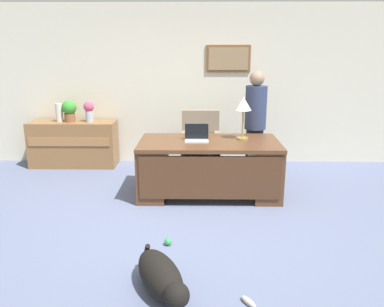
{
  "coord_description": "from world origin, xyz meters",
  "views": [
    {
      "loc": [
        0.12,
        -4.25,
        1.98
      ],
      "look_at": [
        0.06,
        0.3,
        0.75
      ],
      "focal_mm": 36.7,
      "sensor_mm": 36.0,
      "label": 1
    }
  ],
  "objects_px": {
    "dog_lying": "(162,277)",
    "potted_plant": "(69,110)",
    "dog_toy_ball": "(168,242)",
    "armchair": "(200,146)",
    "credenza": "(74,144)",
    "desk_lamp": "(243,106)",
    "laptop": "(197,137)",
    "person_standing": "(255,125)",
    "dog_toy_bone": "(248,302)",
    "vase_empty": "(59,113)",
    "desk": "(209,166)",
    "vase_with_flowers": "(89,110)"
  },
  "relations": [
    {
      "from": "dog_lying",
      "to": "potted_plant",
      "type": "bearing_deg",
      "value": 117.0
    },
    {
      "from": "dog_toy_ball",
      "to": "armchair",
      "type": "bearing_deg",
      "value": 81.8
    },
    {
      "from": "credenza",
      "to": "desk_lamp",
      "type": "relative_size",
      "value": 2.49
    },
    {
      "from": "potted_plant",
      "to": "laptop",
      "type": "bearing_deg",
      "value": -31.45
    },
    {
      "from": "dog_lying",
      "to": "person_standing",
      "type": "bearing_deg",
      "value": 68.75
    },
    {
      "from": "dog_lying",
      "to": "laptop",
      "type": "bearing_deg",
      "value": 83.17
    },
    {
      "from": "credenza",
      "to": "desk_lamp",
      "type": "distance_m",
      "value": 3.11
    },
    {
      "from": "credenza",
      "to": "dog_toy_bone",
      "type": "height_order",
      "value": "credenza"
    },
    {
      "from": "dog_toy_ball",
      "to": "dog_toy_bone",
      "type": "relative_size",
      "value": 0.45
    },
    {
      "from": "person_standing",
      "to": "potted_plant",
      "type": "distance_m",
      "value": 3.09
    },
    {
      "from": "dog_lying",
      "to": "dog_toy_bone",
      "type": "bearing_deg",
      "value": -11.04
    },
    {
      "from": "dog_lying",
      "to": "dog_toy_ball",
      "type": "xyz_separation_m",
      "value": [
        -0.01,
        0.82,
        -0.12
      ]
    },
    {
      "from": "laptop",
      "to": "dog_toy_bone",
      "type": "relative_size",
      "value": 1.9
    },
    {
      "from": "laptop",
      "to": "dog_toy_bone",
      "type": "xyz_separation_m",
      "value": [
        0.42,
        -2.48,
        -0.79
      ]
    },
    {
      "from": "armchair",
      "to": "person_standing",
      "type": "height_order",
      "value": "person_standing"
    },
    {
      "from": "desk_lamp",
      "to": "vase_empty",
      "type": "bearing_deg",
      "value": 157.87
    },
    {
      "from": "dog_toy_bone",
      "to": "vase_empty",
      "type": "bearing_deg",
      "value": 125.85
    },
    {
      "from": "credenza",
      "to": "dog_lying",
      "type": "height_order",
      "value": "credenza"
    },
    {
      "from": "desk_lamp",
      "to": "potted_plant",
      "type": "bearing_deg",
      "value": 156.64
    },
    {
      "from": "vase_empty",
      "to": "dog_toy_bone",
      "type": "distance_m",
      "value": 4.76
    },
    {
      "from": "dog_toy_bone",
      "to": "desk",
      "type": "bearing_deg",
      "value": 95.93
    },
    {
      "from": "potted_plant",
      "to": "armchair",
      "type": "bearing_deg",
      "value": -10.42
    },
    {
      "from": "dog_lying",
      "to": "vase_with_flowers",
      "type": "height_order",
      "value": "vase_with_flowers"
    },
    {
      "from": "person_standing",
      "to": "laptop",
      "type": "xyz_separation_m",
      "value": [
        -0.88,
        -0.65,
        -0.04
      ]
    },
    {
      "from": "desk",
      "to": "dog_toy_bone",
      "type": "bearing_deg",
      "value": -84.07
    },
    {
      "from": "armchair",
      "to": "desk_lamp",
      "type": "xyz_separation_m",
      "value": [
        0.57,
        -0.79,
        0.75
      ]
    },
    {
      "from": "desk",
      "to": "person_standing",
      "type": "xyz_separation_m",
      "value": [
        0.71,
        0.69,
        0.44
      ]
    },
    {
      "from": "dog_lying",
      "to": "potted_plant",
      "type": "distance_m",
      "value": 4.18
    },
    {
      "from": "credenza",
      "to": "vase_empty",
      "type": "distance_m",
      "value": 0.58
    },
    {
      "from": "dog_toy_ball",
      "to": "credenza",
      "type": "bearing_deg",
      "value": 122.85
    },
    {
      "from": "armchair",
      "to": "potted_plant",
      "type": "xyz_separation_m",
      "value": [
        -2.2,
        0.4,
        0.51
      ]
    },
    {
      "from": "vase_empty",
      "to": "potted_plant",
      "type": "distance_m",
      "value": 0.18
    },
    {
      "from": "desk",
      "to": "vase_empty",
      "type": "bearing_deg",
      "value": 151.4
    },
    {
      "from": "person_standing",
      "to": "vase_empty",
      "type": "bearing_deg",
      "value": 168.28
    },
    {
      "from": "vase_with_flowers",
      "to": "credenza",
      "type": "bearing_deg",
      "value": -179.74
    },
    {
      "from": "vase_with_flowers",
      "to": "vase_empty",
      "type": "relative_size",
      "value": 1.1
    },
    {
      "from": "laptop",
      "to": "credenza",
      "type": "bearing_deg",
      "value": 148.24
    },
    {
      "from": "dog_lying",
      "to": "vase_empty",
      "type": "xyz_separation_m",
      "value": [
        -2.03,
        3.65,
        0.77
      ]
    },
    {
      "from": "credenza",
      "to": "laptop",
      "type": "xyz_separation_m",
      "value": [
        2.11,
        -1.31,
        0.43
      ]
    },
    {
      "from": "desk",
      "to": "dog_toy_ball",
      "type": "bearing_deg",
      "value": -107.36
    },
    {
      "from": "credenza",
      "to": "laptop",
      "type": "relative_size",
      "value": 4.53
    },
    {
      "from": "person_standing",
      "to": "vase_with_flowers",
      "type": "distance_m",
      "value": 2.77
    },
    {
      "from": "dog_toy_bone",
      "to": "dog_toy_ball",
      "type": "bearing_deg",
      "value": 126.54
    },
    {
      "from": "desk",
      "to": "armchair",
      "type": "height_order",
      "value": "armchair"
    },
    {
      "from": "desk_lamp",
      "to": "vase_with_flowers",
      "type": "relative_size",
      "value": 1.71
    },
    {
      "from": "dog_toy_bone",
      "to": "armchair",
      "type": "bearing_deg",
      "value": 96.14
    },
    {
      "from": "credenza",
      "to": "dog_toy_bone",
      "type": "xyz_separation_m",
      "value": [
        2.54,
        -3.79,
        -0.36
      ]
    },
    {
      "from": "person_standing",
      "to": "vase_with_flowers",
      "type": "xyz_separation_m",
      "value": [
        -2.69,
        0.66,
        0.11
      ]
    },
    {
      "from": "credenza",
      "to": "laptop",
      "type": "distance_m",
      "value": 2.52
    },
    {
      "from": "desk",
      "to": "credenza",
      "type": "height_order",
      "value": "credenza"
    }
  ]
}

